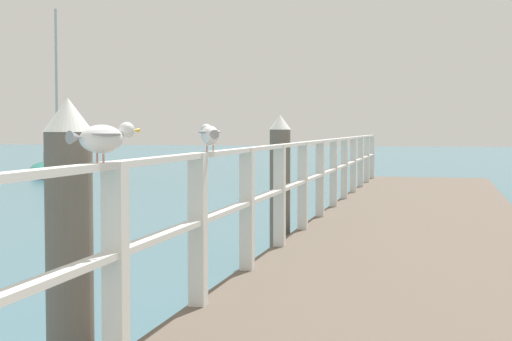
{
  "coord_description": "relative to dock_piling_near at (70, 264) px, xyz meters",
  "views": [
    {
      "loc": [
        0.31,
        -0.26,
        1.8
      ],
      "look_at": [
        -2.17,
        10.74,
        1.21
      ],
      "focal_mm": 57.49,
      "sensor_mm": 36.0,
      "label": 1
    }
  ],
  "objects": [
    {
      "name": "seagull_background",
      "position": [
        0.38,
        1.69,
        0.75
      ],
      "size": [
        0.25,
        0.45,
        0.21
      ],
      "rotation": [
        0.0,
        0.0,
        0.45
      ],
      "color": "white",
      "rests_on": "pier_railing"
    },
    {
      "name": "pier_railing",
      "position": [
        0.38,
        6.85,
        0.18
      ],
      "size": [
        0.12,
        20.53,
        1.13
      ],
      "color": "silver",
      "rests_on": "pier_deck"
    },
    {
      "name": "boat_2",
      "position": [
        -11.98,
        24.14,
        -0.63
      ],
      "size": [
        3.15,
        5.54,
        6.21
      ],
      "rotation": [
        0.0,
        0.0,
        3.41
      ],
      "color": "#197266",
      "rests_on": "ground_plane"
    },
    {
      "name": "seagull_foreground",
      "position": [
        0.38,
        -0.39,
        0.75
      ],
      "size": [
        0.26,
        0.45,
        0.21
      ],
      "rotation": [
        0.0,
        0.0,
        5.83
      ],
      "color": "white",
      "rests_on": "pier_railing"
    },
    {
      "name": "pier_deck",
      "position": [
        1.81,
        6.85,
        -0.76
      ],
      "size": [
        3.02,
        22.01,
        0.48
      ],
      "primitive_type": "cube",
      "color": "brown",
      "rests_on": "ground_plane"
    },
    {
      "name": "dock_piling_far",
      "position": [
        0.0,
        6.46,
        0.0
      ],
      "size": [
        0.29,
        0.29,
        1.97
      ],
      "color": "#6B6056",
      "rests_on": "ground_plane"
    },
    {
      "name": "dock_piling_near",
      "position": [
        0.0,
        0.0,
        0.0
      ],
      "size": [
        0.29,
        0.29,
        1.97
      ],
      "color": "#6B6056",
      "rests_on": "ground_plane"
    }
  ]
}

